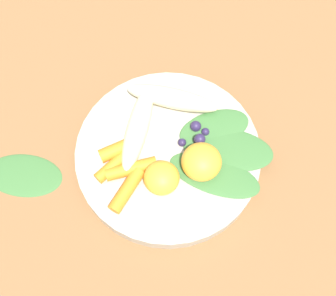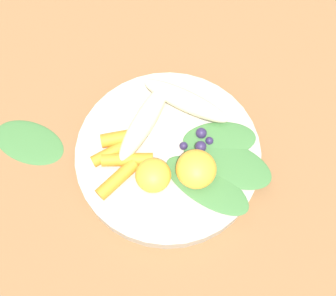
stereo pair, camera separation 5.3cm
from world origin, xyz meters
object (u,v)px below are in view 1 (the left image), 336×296
kale_leaf_stray (24,175)px  bowl (168,155)px  orange_segment_near (201,162)px  banana_peeled_right (172,98)px  banana_peeled_left (138,127)px

kale_leaf_stray → bowl: bearing=-164.2°
kale_leaf_stray → orange_segment_near: bearing=-170.9°
orange_segment_near → kale_leaf_stray: bearing=-1.3°
bowl → banana_peeled_right: 0.07m
bowl → orange_segment_near: size_ratio=4.79×
bowl → banana_peeled_right: size_ratio=1.93×
banana_peeled_left → kale_leaf_stray: 0.16m
banana_peeled_right → orange_segment_near: orange_segment_near is taller
bowl → orange_segment_near: bearing=150.1°
bowl → orange_segment_near: (-0.04, 0.02, 0.03)m
bowl → banana_peeled_right: bearing=-96.1°
kale_leaf_stray → banana_peeled_left: bearing=-152.8°
banana_peeled_left → orange_segment_near: orange_segment_near is taller
banana_peeled_left → orange_segment_near: (-0.08, 0.05, 0.00)m
banana_peeled_right → kale_leaf_stray: (0.20, 0.09, -0.04)m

